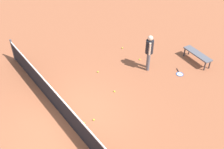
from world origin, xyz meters
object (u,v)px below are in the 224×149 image
Objects in this scene: courtside_bench at (197,54)px; tennis_ball_baseline at (122,48)px; tennis_ball_by_net at (98,72)px; tennis_ball_midcourt at (94,120)px; player_near_side at (149,50)px; tennis_ball_stray_right at (140,59)px; tennis_ball_near_player at (84,123)px; tennis_racket_near_player at (180,74)px; tennis_ball_stray_left at (114,91)px.

tennis_ball_baseline is at bearing 33.97° from courtside_bench.
tennis_ball_by_net is 1.00× the size of tennis_ball_midcourt.
player_near_side is 1.23m from tennis_ball_stray_right.
tennis_ball_near_player is at bearing 104.61° from player_near_side.
tennis_ball_baseline is at bearing -67.06° from tennis_ball_by_net.
tennis_ball_by_net is 0.04× the size of courtside_bench.
courtside_bench is at bearing -89.25° from tennis_ball_near_player.
courtside_bench reaches higher than tennis_ball_baseline.
courtside_bench is at bearing -116.85° from tennis_ball_by_net.
tennis_ball_near_player is at bearing 135.84° from tennis_ball_by_net.
tennis_ball_by_net is at bearing 60.42° from player_near_side.
tennis_racket_near_player is 0.38× the size of courtside_bench.
tennis_ball_midcourt is (-2.28, 1.76, 0.00)m from tennis_ball_by_net.
tennis_ball_midcourt is at bearing 129.27° from tennis_ball_baseline.
tennis_ball_stray_left is at bearing 75.60° from tennis_racket_near_player.
tennis_ball_near_player is 1.00× the size of tennis_ball_stray_right.
tennis_ball_near_player is 1.00× the size of tennis_ball_stray_left.
tennis_ball_baseline is at bearing -4.52° from player_near_side.
tennis_ball_midcourt is at bearing 90.02° from tennis_racket_near_player.
tennis_ball_by_net is at bearing 79.53° from tennis_ball_stray_right.
tennis_ball_stray_left is 1.00× the size of tennis_ball_stray_right.
player_near_side is 1.75m from tennis_racket_near_player.
tennis_ball_near_player is 0.38m from tennis_ball_midcourt.
tennis_ball_by_net and tennis_ball_midcourt have the same top height.
courtside_bench is (-1.71, -2.02, 0.38)m from tennis_ball_stray_right.
tennis_racket_near_player is at bearing -160.01° from tennis_ball_stray_right.
tennis_racket_near_player is 3.64m from tennis_ball_by_net.
tennis_racket_near_player is 8.97× the size of tennis_ball_stray_left.
tennis_ball_midcourt is at bearing 91.70° from courtside_bench.
tennis_ball_midcourt is at bearing 107.29° from player_near_side.
tennis_ball_stray_left is 0.04× the size of courtside_bench.
player_near_side is 25.76× the size of tennis_ball_midcourt.
tennis_racket_near_player is at bearing -89.98° from tennis_ball_midcourt.
tennis_ball_by_net is 4.68m from courtside_bench.
tennis_ball_baseline and tennis_ball_stray_right have the same top height.
tennis_ball_stray_right is 2.67m from courtside_bench.
player_near_side reaches higher than tennis_ball_midcourt.
courtside_bench is at bearing -97.92° from tennis_ball_stray_left.
tennis_ball_near_player is 4.63m from tennis_ball_stray_right.
tennis_racket_near_player is at bearing -128.85° from tennis_ball_by_net.
tennis_ball_baseline is at bearing -54.02° from tennis_ball_near_player.
tennis_ball_stray_left is 2.61m from tennis_ball_stray_right.
tennis_racket_near_player is at bearing 97.46° from courtside_bench.
player_near_side is at bearing 166.56° from tennis_ball_stray_right.
courtside_bench reaches higher than tennis_racket_near_player.
courtside_bench is (0.17, -1.33, 0.40)m from tennis_racket_near_player.
tennis_ball_near_player is at bearing 125.98° from tennis_ball_baseline.
tennis_ball_stray_right is (0.72, -0.17, -0.98)m from player_near_side.
tennis_ball_midcourt reaches higher than tennis_racket_near_player.
tennis_ball_by_net is at bearing -44.16° from tennis_ball_near_player.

